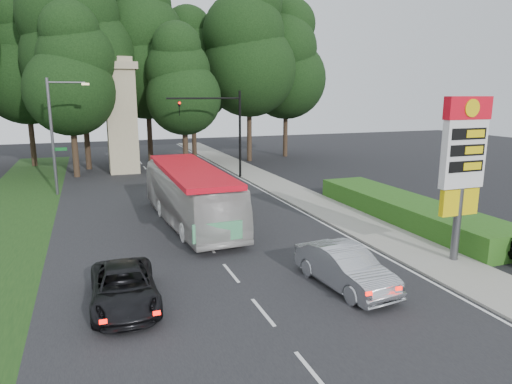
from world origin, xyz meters
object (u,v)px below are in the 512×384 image
object	(u,v)px
traffic_signal_mast	(225,122)
streetlight_signs	(55,131)
monument	(121,115)
sedan_silver	(345,267)
gas_station_pylon	(463,157)
suv_charcoal	(124,287)
transit_bus	(190,196)

from	to	relation	value
traffic_signal_mast	streetlight_signs	size ratio (longest dim) A/B	0.90
traffic_signal_mast	streetlight_signs	world-z (taller)	streetlight_signs
traffic_signal_mast	monument	distance (m)	9.76
sedan_silver	streetlight_signs	bearing A→B (deg)	110.80
gas_station_pylon	sedan_silver	size ratio (longest dim) A/B	1.49
traffic_signal_mast	suv_charcoal	bearing A→B (deg)	-114.67
gas_station_pylon	monument	bearing A→B (deg)	111.80
sedan_silver	monument	bearing A→B (deg)	94.74
streetlight_signs	transit_bus	world-z (taller)	streetlight_signs
suv_charcoal	monument	bearing A→B (deg)	86.93
transit_bus	sedan_silver	world-z (taller)	transit_bus
traffic_signal_mast	streetlight_signs	xyz separation A→B (m)	(-12.67, -1.99, -0.23)
traffic_signal_mast	monument	world-z (taller)	monument
traffic_signal_mast	monument	xyz separation A→B (m)	(-7.68, 6.00, 0.43)
streetlight_signs	suv_charcoal	bearing A→B (deg)	-81.66
suv_charcoal	gas_station_pylon	bearing A→B (deg)	-1.22
gas_station_pylon	streetlight_signs	world-z (taller)	streetlight_signs
gas_station_pylon	traffic_signal_mast	distance (m)	22.29
traffic_signal_mast	streetlight_signs	bearing A→B (deg)	-171.08
gas_station_pylon	streetlight_signs	size ratio (longest dim) A/B	0.86
gas_station_pylon	suv_charcoal	bearing A→B (deg)	177.38
streetlight_signs	sedan_silver	bearing A→B (deg)	-62.99
gas_station_pylon	traffic_signal_mast	size ratio (longest dim) A/B	0.95
monument	suv_charcoal	bearing A→B (deg)	-94.47
transit_bus	suv_charcoal	world-z (taller)	transit_bus
sedan_silver	suv_charcoal	size ratio (longest dim) A/B	1.00
sedan_silver	suv_charcoal	world-z (taller)	sedan_silver
monument	transit_bus	distance (m)	18.93
transit_bus	sedan_silver	size ratio (longest dim) A/B	2.43
gas_station_pylon	transit_bus	size ratio (longest dim) A/B	0.61
sedan_silver	suv_charcoal	xyz separation A→B (m)	(-7.68, 1.25, -0.12)
transit_bus	sedan_silver	distance (m)	10.78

